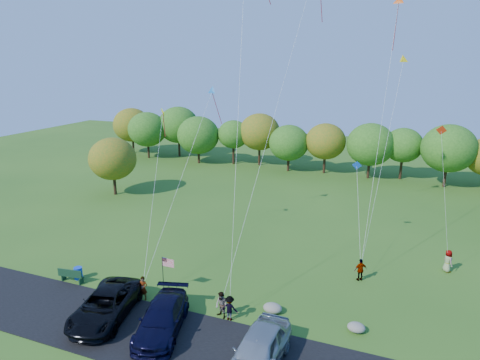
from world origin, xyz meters
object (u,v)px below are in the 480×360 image
Objects in this scene: minivan_silver at (258,351)px; flyer_d at (361,270)px; flyer_b at (221,305)px; minivan_dark at (106,305)px; flyer_c at (230,308)px; trash_barrel at (78,273)px; flyer_e at (448,261)px; minivan_navy at (162,319)px; flyer_a at (143,288)px; park_bench at (71,275)px.

minivan_silver is 12.25m from flyer_d.
flyer_b reaches higher than flyer_d.
flyer_c is (7.30, 2.75, -0.13)m from minivan_dark.
flyer_c is at bearing -2.88° from trash_barrel.
minivan_navy is at bearing 99.90° from flyer_e.
minivan_dark is at bearing 165.10° from minivan_navy.
minivan_navy is 1.01× the size of minivan_silver.
flyer_c is (6.38, 0.00, -0.04)m from flyer_a.
minivan_dark is 3.57× the size of flyer_b.
minivan_dark is at bearing -119.32° from flyer_a.
flyer_b is at bearing -10.69° from flyer_a.
flyer_b is 1.03× the size of flyer_d.
minivan_dark is 3.89× the size of flyer_c.
minivan_silver is 3.43× the size of flyer_d.
minivan_silver is 16.18m from trash_barrel.
minivan_dark is 7.81m from flyer_c.
flyer_b is at bearing -7.65° from park_bench.
park_bench is at bearing -153.62° from flyer_b.
minivan_navy is 9.86m from trash_barrel.
minivan_navy is 3.45× the size of flyer_d.
flyer_b is 11.13m from flyer_d.
trash_barrel is at bearing 144.50° from minivan_navy.
park_bench is at bearing 140.04° from minivan_dark.
flyer_e is at bearing 20.95° from flyer_a.
minivan_dark reaches higher than flyer_d.
flyer_c is (0.56, 0.00, -0.07)m from flyer_b.
flyer_d is at bearing 20.49° from flyer_a.
flyer_a is at bearing 161.07° from minivan_silver.
flyer_b is at bearing 137.80° from minivan_silver.
park_bench is 2.13× the size of trash_barrel.
trash_barrel is (-25.64, -11.38, -0.43)m from flyer_e.
minivan_silver is at bearing -20.11° from park_bench.
flyer_a is 6.19m from trash_barrel.
flyer_e is at bearing 58.32° from minivan_silver.
minivan_silver reaches higher than flyer_c.
flyer_c is 12.54m from trash_barrel.
minivan_navy is 4.12m from flyer_a.
minivan_silver is 3.63× the size of flyer_c.
minivan_silver is 3.33× the size of flyer_b.
minivan_navy reaches higher than trash_barrel.
trash_barrel is (-12.52, 0.63, -0.35)m from flyer_c.
flyer_e reaches higher than flyer_c.
flyer_b is (-3.68, 3.47, -0.18)m from minivan_silver.
flyer_a reaches higher than trash_barrel.
flyer_b reaches higher than park_bench.
flyer_e is at bearing 26.07° from minivan_navy.
flyer_e is (10.00, 15.48, -0.17)m from minivan_silver.
flyer_d is 21.29m from park_bench.
flyer_d reaches higher than park_bench.
minivan_silver reaches higher than trash_barrel.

